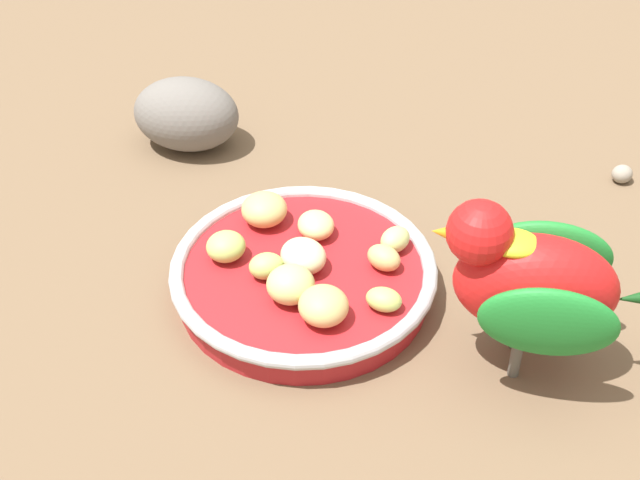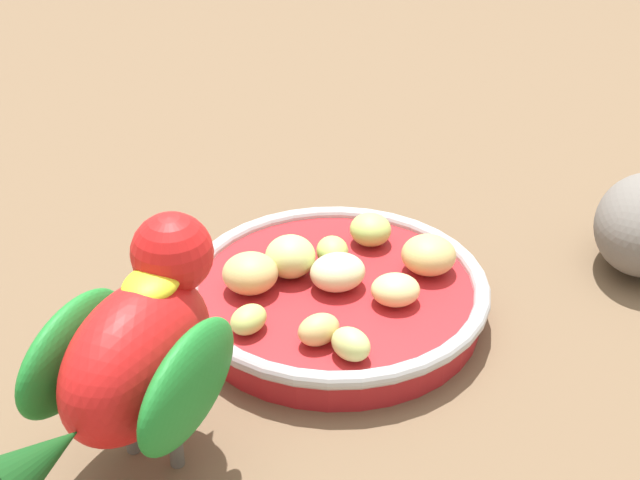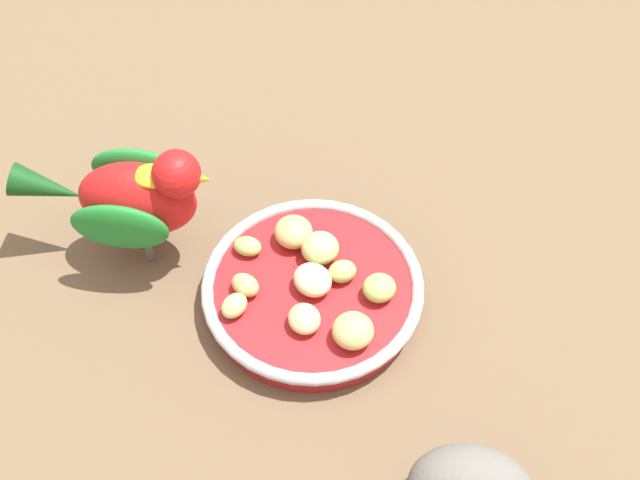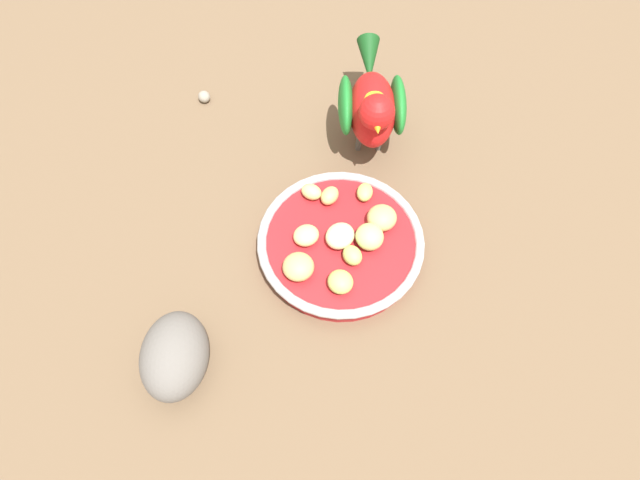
% 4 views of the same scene
% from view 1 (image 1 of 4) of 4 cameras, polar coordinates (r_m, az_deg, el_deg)
% --- Properties ---
extents(ground_plane, '(4.00, 4.00, 0.00)m').
position_cam_1_polar(ground_plane, '(0.71, -1.06, -3.76)').
color(ground_plane, brown).
extents(feeding_bowl, '(0.21, 0.21, 0.03)m').
position_cam_1_polar(feeding_bowl, '(0.71, -0.94, -2.28)').
color(feeding_bowl, '#AD1E23').
rests_on(feeding_bowl, ground_plane).
extents(apple_piece_0, '(0.04, 0.04, 0.02)m').
position_cam_1_polar(apple_piece_0, '(0.73, -0.26, 0.94)').
color(apple_piece_0, '#E5C67F').
rests_on(apple_piece_0, feeding_bowl).
extents(apple_piece_1, '(0.03, 0.03, 0.02)m').
position_cam_1_polar(apple_piece_1, '(0.66, 4.00, -3.72)').
color(apple_piece_1, '#B2CC66').
rests_on(apple_piece_1, feeding_bowl).
extents(apple_piece_2, '(0.04, 0.04, 0.03)m').
position_cam_1_polar(apple_piece_2, '(0.74, -3.50, 1.92)').
color(apple_piece_2, tan).
rests_on(apple_piece_2, feeding_bowl).
extents(apple_piece_3, '(0.05, 0.05, 0.02)m').
position_cam_1_polar(apple_piece_3, '(0.69, -0.92, -1.00)').
color(apple_piece_3, beige).
rests_on(apple_piece_3, feeding_bowl).
extents(apple_piece_4, '(0.03, 0.03, 0.02)m').
position_cam_1_polar(apple_piece_4, '(0.70, 4.00, -1.11)').
color(apple_piece_4, tan).
rests_on(apple_piece_4, feeding_bowl).
extents(apple_piece_5, '(0.04, 0.04, 0.03)m').
position_cam_1_polar(apple_piece_5, '(0.67, -1.85, -2.79)').
color(apple_piece_5, '#C6D17A').
rests_on(apple_piece_5, feeding_bowl).
extents(apple_piece_6, '(0.05, 0.05, 0.03)m').
position_cam_1_polar(apple_piece_6, '(0.65, 0.22, -4.12)').
color(apple_piece_6, tan).
rests_on(apple_piece_6, feeding_bowl).
extents(apple_piece_7, '(0.04, 0.04, 0.02)m').
position_cam_1_polar(apple_piece_7, '(0.71, -5.89, -0.40)').
color(apple_piece_7, '#B2CC66').
rests_on(apple_piece_7, feeding_bowl).
extents(apple_piece_8, '(0.03, 0.03, 0.02)m').
position_cam_1_polar(apple_piece_8, '(0.71, 4.71, 0.03)').
color(apple_piece_8, '#C6D17A').
rests_on(apple_piece_8, feeding_bowl).
extents(apple_piece_9, '(0.03, 0.03, 0.02)m').
position_cam_1_polar(apple_piece_9, '(0.69, -3.37, -1.64)').
color(apple_piece_9, '#B2CC66').
rests_on(apple_piece_9, feeding_bowl).
extents(parrot, '(0.19, 0.10, 0.14)m').
position_cam_1_polar(parrot, '(0.63, 13.66, -2.50)').
color(parrot, '#59544C').
rests_on(parrot, ground_plane).
extents(rock_large, '(0.11, 0.09, 0.07)m').
position_cam_1_polar(rock_large, '(0.87, -8.34, 7.78)').
color(rock_large, slate).
rests_on(rock_large, ground_plane).
extents(pebble_0, '(0.02, 0.02, 0.02)m').
position_cam_1_polar(pebble_0, '(0.87, 18.32, 3.94)').
color(pebble_0, gray).
rests_on(pebble_0, ground_plane).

